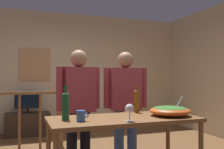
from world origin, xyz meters
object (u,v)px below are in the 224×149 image
at_px(serving_table, 124,125).
at_px(wine_bottle_amber, 137,100).
at_px(framed_picture, 35,65).
at_px(wine_bottle_green, 66,105).
at_px(stair_railing, 0,114).
at_px(wine_glass, 129,109).
at_px(person_standing_left, 79,101).
at_px(person_standing_right, 125,100).
at_px(salad_bowl, 170,110).
at_px(mug_blue, 81,116).
at_px(tv_console, 28,124).
at_px(flat_screen_tv, 28,101).

height_order(serving_table, wine_bottle_amber, wine_bottle_amber).
height_order(framed_picture, wine_bottle_green, framed_picture).
height_order(stair_railing, wine_bottle_green, wine_bottle_green).
bearing_deg(wine_bottle_amber, wine_glass, -121.83).
relative_size(stair_railing, person_standing_left, 1.80).
height_order(serving_table, person_standing_right, person_standing_right).
relative_size(wine_glass, person_standing_right, 0.11).
relative_size(wine_bottle_amber, wine_bottle_green, 0.99).
relative_size(salad_bowl, person_standing_left, 0.28).
relative_size(wine_bottle_green, person_standing_left, 0.22).
relative_size(person_standing_left, person_standing_right, 1.00).
relative_size(wine_glass, mug_blue, 1.40).
distance_m(tv_console, wine_bottle_green, 3.22).
xyz_separation_m(serving_table, person_standing_right, (0.32, 0.70, 0.20)).
height_order(salad_bowl, wine_bottle_green, wine_bottle_green).
bearing_deg(wine_glass, mug_blue, 159.13).
bearing_deg(person_standing_left, mug_blue, 69.25).
distance_m(serving_table, wine_bottle_amber, 0.46).
xyz_separation_m(wine_bottle_amber, mug_blue, (-0.75, -0.36, -0.09)).
distance_m(tv_console, wine_glass, 3.58).
xyz_separation_m(tv_console, serving_table, (0.86, -3.17, 0.49)).
bearing_deg(stair_railing, wine_bottle_green, -71.03).
relative_size(salad_bowl, wine_bottle_amber, 1.29).
bearing_deg(person_standing_left, wine_bottle_green, 57.46).
bearing_deg(wine_glass, framed_picture, 100.01).
xyz_separation_m(flat_screen_tv, mug_blue, (0.39, -3.23, 0.13)).
bearing_deg(person_standing_left, salad_bowl, 127.09).
distance_m(framed_picture, salad_bowl, 3.79).
bearing_deg(tv_console, person_standing_left, -77.76).
height_order(tv_console, wine_glass, wine_glass).
distance_m(wine_glass, wine_bottle_green, 0.62).
height_order(mug_blue, person_standing_right, person_standing_right).
bearing_deg(person_standing_right, person_standing_left, 9.95).
distance_m(tv_console, salad_bowl, 3.58).
xyz_separation_m(framed_picture, person_standing_right, (1.02, -2.77, -0.59)).
distance_m(framed_picture, mug_blue, 3.62).
xyz_separation_m(stair_railing, person_standing_right, (1.63, -1.44, 0.31)).
height_order(salad_bowl, person_standing_left, person_standing_left).
xyz_separation_m(wine_bottle_amber, person_standing_left, (-0.60, 0.42, -0.03)).
xyz_separation_m(framed_picture, wine_glass, (0.66, -3.71, -0.59)).
bearing_deg(framed_picture, mug_blue, -86.27).
distance_m(tv_console, person_standing_left, 2.62).
bearing_deg(wine_bottle_amber, wine_bottle_green, -164.82).
relative_size(mug_blue, person_standing_right, 0.08).
xyz_separation_m(person_standing_left, person_standing_right, (0.64, -0.00, 0.00)).
distance_m(framed_picture, person_standing_left, 2.85).
bearing_deg(wine_bottle_amber, stair_railing, 130.58).
bearing_deg(mug_blue, stair_railing, 110.80).
distance_m(framed_picture, tv_console, 1.31).
bearing_deg(wine_bottle_amber, tv_console, 111.44).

